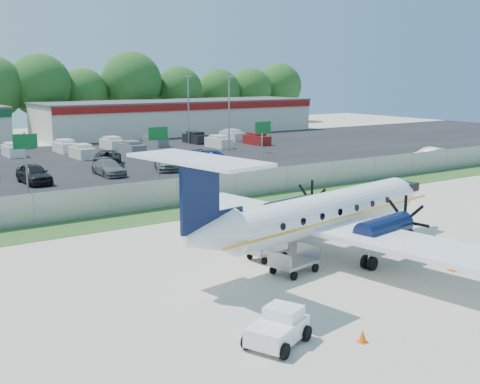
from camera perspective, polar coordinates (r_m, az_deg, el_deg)
ground at (r=31.80m, az=6.09°, el=-5.79°), size 170.00×170.00×0.00m
grass_verge at (r=41.38m, az=-4.66°, el=-1.80°), size 170.00×4.00×0.02m
access_road at (r=47.48m, az=-8.81°, el=-0.22°), size 170.00×8.00×0.02m
parking_lot at (r=66.84m, az=-16.55°, el=2.70°), size 170.00×32.00×0.02m
perimeter_fence at (r=42.89m, az=-5.99°, el=-0.00°), size 120.00×0.06×1.99m
building_east at (r=96.90m, az=-5.83°, el=7.11°), size 44.40×12.40×5.24m
sign_left at (r=47.90m, az=-19.67°, el=3.73°), size 1.80×0.26×5.00m
sign_mid at (r=51.71m, az=-7.78°, el=4.76°), size 1.80×0.26×5.00m
sign_right at (r=57.40m, az=2.15°, el=5.47°), size 1.80×0.26×5.00m
light_pole_ne at (r=73.07m, az=-1.05°, el=7.94°), size 0.90×0.35×9.09m
light_pole_se at (r=81.63m, az=-4.91°, el=8.23°), size 0.90×0.35×9.09m
aircraft at (r=30.95m, az=7.72°, el=-1.97°), size 19.18×18.82×5.86m
pushback_tug at (r=21.35m, az=3.68°, el=-12.68°), size 2.68×2.39×1.24m
baggage_cart_near at (r=30.55m, az=2.59°, el=-5.51°), size 2.10×1.41×1.03m
baggage_cart_far at (r=28.53m, az=5.18°, el=-6.59°), size 2.52×1.81×1.20m
cone_nose at (r=30.57m, az=19.50°, el=-6.56°), size 0.40×0.40×0.56m
cone_port_wing at (r=21.97m, az=11.53°, el=-13.25°), size 0.32×0.32×0.46m
cone_starboard_wing at (r=41.74m, az=-13.53°, el=-1.65°), size 0.34×0.34×0.48m
road_car_mid at (r=51.02m, az=-2.60°, el=0.67°), size 6.31×4.39×1.70m
road_car_east at (r=66.78m, az=18.21°, el=2.59°), size 5.36×2.46×1.71m
parked_car_b at (r=54.56m, az=-18.90°, el=0.76°), size 2.21×5.08×1.71m
parked_car_c at (r=57.17m, az=-12.32°, el=1.55°), size 2.15×5.07×1.46m
parked_car_d at (r=59.81m, az=-6.96°, el=2.13°), size 4.33×6.16×1.65m
parked_car_e at (r=62.61m, az=-2.53°, el=2.60°), size 3.47×5.41×1.46m
parked_car_g at (r=63.59m, az=-12.43°, el=2.48°), size 4.81×6.37×1.61m
far_parking_rows at (r=71.59m, az=-17.77°, el=3.15°), size 56.00×10.00×1.60m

